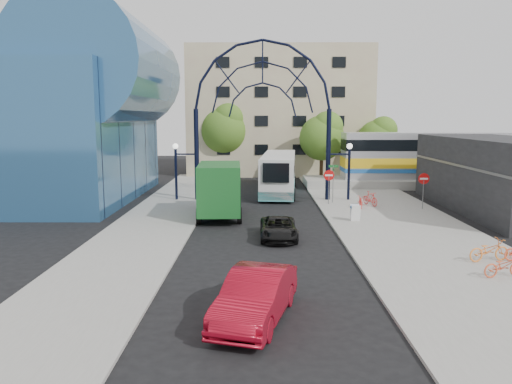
{
  "coord_description": "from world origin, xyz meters",
  "views": [
    {
      "loc": [
        -0.28,
        -23.82,
        6.34
      ],
      "look_at": [
        -0.44,
        6.0,
        1.89
      ],
      "focal_mm": 35.0,
      "sensor_mm": 36.0,
      "label": 1
    }
  ],
  "objects_px": {
    "gateway_arch": "(263,88)",
    "train_car": "(480,156)",
    "green_truck": "(220,190)",
    "street_name_sign": "(333,176)",
    "bike_far_c": "(489,250)",
    "do_not_enter_sign": "(424,182)",
    "sandwich_board": "(355,211)",
    "bike_far_a": "(504,266)",
    "city_bus": "(279,173)",
    "black_suv": "(279,228)",
    "tree_north_a": "(323,135)",
    "bike_near_b": "(370,199)",
    "tree_north_b": "(225,128)",
    "bike_near_a": "(361,201)",
    "red_sedan": "(256,296)",
    "stop_sign": "(329,178)",
    "tree_north_c": "(379,138)"
  },
  "relations": [
    {
      "from": "red_sedan",
      "to": "bike_far_c",
      "type": "height_order",
      "value": "red_sedan"
    },
    {
      "from": "stop_sign",
      "to": "red_sedan",
      "type": "relative_size",
      "value": 0.51
    },
    {
      "from": "stop_sign",
      "to": "tree_north_a",
      "type": "bearing_deg",
      "value": 84.58
    },
    {
      "from": "city_bus",
      "to": "gateway_arch",
      "type": "bearing_deg",
      "value": -104.05
    },
    {
      "from": "black_suv",
      "to": "red_sedan",
      "type": "height_order",
      "value": "red_sedan"
    },
    {
      "from": "gateway_arch",
      "to": "green_truck",
      "type": "distance_m",
      "value": 9.61
    },
    {
      "from": "sandwich_board",
      "to": "red_sedan",
      "type": "height_order",
      "value": "red_sedan"
    },
    {
      "from": "city_bus",
      "to": "bike_near_b",
      "type": "height_order",
      "value": "city_bus"
    },
    {
      "from": "bike_far_a",
      "to": "city_bus",
      "type": "bearing_deg",
      "value": 6.68
    },
    {
      "from": "tree_north_a",
      "to": "tree_north_c",
      "type": "relative_size",
      "value": 1.08
    },
    {
      "from": "do_not_enter_sign",
      "to": "sandwich_board",
      "type": "relative_size",
      "value": 2.51
    },
    {
      "from": "train_car",
      "to": "tree_north_b",
      "type": "xyz_separation_m",
      "value": [
        -23.88,
        7.93,
        2.37
      ]
    },
    {
      "from": "tree_north_c",
      "to": "red_sedan",
      "type": "height_order",
      "value": "tree_north_c"
    },
    {
      "from": "gateway_arch",
      "to": "bike_near_b",
      "type": "relative_size",
      "value": 8.14
    },
    {
      "from": "sandwich_board",
      "to": "city_bus",
      "type": "height_order",
      "value": "city_bus"
    },
    {
      "from": "gateway_arch",
      "to": "sandwich_board",
      "type": "height_order",
      "value": "gateway_arch"
    },
    {
      "from": "street_name_sign",
      "to": "green_truck",
      "type": "bearing_deg",
      "value": -148.9
    },
    {
      "from": "tree_north_c",
      "to": "train_car",
      "type": "bearing_deg",
      "value": -36.96
    },
    {
      "from": "red_sedan",
      "to": "bike_near_a",
      "type": "xyz_separation_m",
      "value": [
        7.2,
        19.27,
        -0.22
      ]
    },
    {
      "from": "sandwich_board",
      "to": "gateway_arch",
      "type": "bearing_deg",
      "value": 124.91
    },
    {
      "from": "train_car",
      "to": "tree_north_a",
      "type": "height_order",
      "value": "tree_north_a"
    },
    {
      "from": "train_car",
      "to": "black_suv",
      "type": "relative_size",
      "value": 6.08
    },
    {
      "from": "tree_north_b",
      "to": "bike_far_a",
      "type": "distance_m",
      "value": 37.48
    },
    {
      "from": "tree_north_a",
      "to": "red_sedan",
      "type": "height_order",
      "value": "tree_north_a"
    },
    {
      "from": "tree_north_b",
      "to": "stop_sign",
      "type": "bearing_deg",
      "value": -64.17
    },
    {
      "from": "street_name_sign",
      "to": "black_suv",
      "type": "relative_size",
      "value": 0.68
    },
    {
      "from": "tree_north_a",
      "to": "black_suv",
      "type": "relative_size",
      "value": 1.7
    },
    {
      "from": "train_car",
      "to": "bike_near_a",
      "type": "distance_m",
      "value": 17.68
    },
    {
      "from": "street_name_sign",
      "to": "green_truck",
      "type": "height_order",
      "value": "green_truck"
    },
    {
      "from": "do_not_enter_sign",
      "to": "black_suv",
      "type": "xyz_separation_m",
      "value": [
        -10.23,
        -8.08,
        -1.4
      ]
    },
    {
      "from": "green_truck",
      "to": "black_suv",
      "type": "distance_m",
      "value": 6.96
    },
    {
      "from": "tree_north_b",
      "to": "black_suv",
      "type": "height_order",
      "value": "tree_north_b"
    },
    {
      "from": "green_truck",
      "to": "bike_near_b",
      "type": "relative_size",
      "value": 4.22
    },
    {
      "from": "city_bus",
      "to": "bike_near_b",
      "type": "xyz_separation_m",
      "value": [
        6.25,
        -6.99,
        -1.09
      ]
    },
    {
      "from": "gateway_arch",
      "to": "train_car",
      "type": "relative_size",
      "value": 0.54
    },
    {
      "from": "tree_north_a",
      "to": "bike_near_b",
      "type": "relative_size",
      "value": 4.18
    },
    {
      "from": "gateway_arch",
      "to": "black_suv",
      "type": "xyz_separation_m",
      "value": [
        0.77,
        -12.08,
        -7.98
      ]
    },
    {
      "from": "green_truck",
      "to": "bike_far_a",
      "type": "relative_size",
      "value": 4.07
    },
    {
      "from": "sandwich_board",
      "to": "green_truck",
      "type": "xyz_separation_m",
      "value": [
        -8.36,
        1.82,
        1.01
      ]
    },
    {
      "from": "stop_sign",
      "to": "tree_north_a",
      "type": "relative_size",
      "value": 0.36
    },
    {
      "from": "do_not_enter_sign",
      "to": "sandwich_board",
      "type": "height_order",
      "value": "do_not_enter_sign"
    },
    {
      "from": "train_car",
      "to": "bike_far_a",
      "type": "bearing_deg",
      "value": -111.62
    },
    {
      "from": "bike_near_a",
      "to": "bike_far_c",
      "type": "xyz_separation_m",
      "value": [
        2.95,
        -13.06,
        0.04
      ]
    },
    {
      "from": "tree_north_a",
      "to": "tree_north_c",
      "type": "height_order",
      "value": "tree_north_a"
    },
    {
      "from": "street_name_sign",
      "to": "bike_near_b",
      "type": "height_order",
      "value": "street_name_sign"
    },
    {
      "from": "street_name_sign",
      "to": "bike_far_c",
      "type": "bearing_deg",
      "value": -73.25
    },
    {
      "from": "train_car",
      "to": "green_truck",
      "type": "distance_m",
      "value": 26.85
    },
    {
      "from": "tree_north_b",
      "to": "bike_near_b",
      "type": "relative_size",
      "value": 4.78
    },
    {
      "from": "gateway_arch",
      "to": "green_truck",
      "type": "xyz_separation_m",
      "value": [
        -2.76,
        -6.2,
        -6.8
      ]
    },
    {
      "from": "sandwich_board",
      "to": "city_bus",
      "type": "relative_size",
      "value": 0.08
    }
  ]
}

